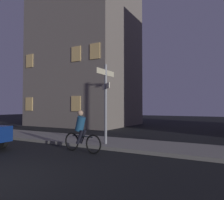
# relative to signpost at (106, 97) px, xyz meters

# --- Properties ---
(sidewalk_kerb) EXTENTS (40.00, 2.59, 0.14)m
(sidewalk_kerb) POSITION_rel_signpost_xyz_m (-0.16, 0.69, -2.11)
(sidewalk_kerb) COLOR gray
(sidewalk_kerb) RESTS_ON ground_plane
(signpost) EXTENTS (0.88, 1.46, 3.46)m
(signpost) POSITION_rel_signpost_xyz_m (0.00, 0.00, 0.00)
(signpost) COLOR gray
(signpost) RESTS_ON sidewalk_kerb
(cyclist) EXTENTS (1.82, 0.36, 1.61)m
(cyclist) POSITION_rel_signpost_xyz_m (-0.28, -1.38, -1.43)
(cyclist) COLOR black
(cyclist) RESTS_ON ground_plane
(building_left_block) EXTENTS (8.98, 7.61, 18.87)m
(building_left_block) POSITION_rel_signpost_xyz_m (-7.77, 9.25, 7.26)
(building_left_block) COLOR slate
(building_left_block) RESTS_ON ground_plane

